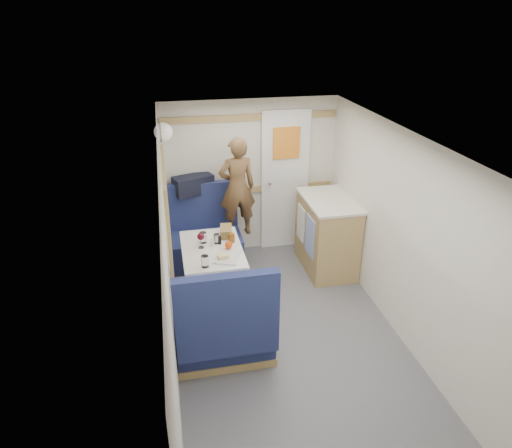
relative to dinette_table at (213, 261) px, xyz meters
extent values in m
plane|color=#515156|center=(0.65, -1.00, -0.57)|extent=(4.50, 4.50, 0.00)
plane|color=silver|center=(0.65, -1.00, 1.43)|extent=(4.50, 4.50, 0.00)
cube|color=silver|center=(0.65, 1.25, 0.43)|extent=(2.20, 0.02, 2.00)
cube|color=silver|center=(-0.45, -1.00, 0.43)|extent=(0.02, 4.50, 2.00)
cube|color=silver|center=(1.75, -1.00, 0.43)|extent=(0.02, 4.50, 2.00)
cube|color=olive|center=(0.65, 1.23, 0.28)|extent=(2.15, 0.02, 0.08)
cube|color=olive|center=(0.65, 1.23, 1.21)|extent=(2.15, 0.02, 0.08)
cube|color=#9FA48B|center=(-0.43, 0.00, 0.68)|extent=(0.04, 1.30, 0.72)
cube|color=white|center=(1.10, 1.22, 0.36)|extent=(0.62, 0.04, 1.86)
cube|color=orange|center=(1.10, 1.19, 0.88)|extent=(0.34, 0.03, 0.40)
cylinder|color=silver|center=(0.88, 1.17, 0.38)|extent=(0.04, 0.10, 0.04)
cube|color=white|center=(0.00, 0.00, 0.13)|extent=(0.62, 0.92, 0.04)
cylinder|color=silver|center=(0.00, 0.00, -0.22)|extent=(0.08, 0.08, 0.66)
cylinder|color=silver|center=(0.00, 0.00, -0.55)|extent=(0.36, 0.36, 0.03)
cube|color=#181A4D|center=(0.00, 0.80, -0.34)|extent=(0.88, 0.50, 0.45)
cube|color=#181A4D|center=(0.00, 1.08, 0.08)|extent=(0.88, 0.10, 0.80)
cube|color=olive|center=(0.00, 0.80, -0.53)|extent=(0.90, 0.52, 0.08)
cube|color=#181A4D|center=(0.00, -0.80, -0.34)|extent=(0.88, 0.50, 0.45)
cube|color=#181A4D|center=(0.00, -1.08, 0.08)|extent=(0.88, 0.10, 0.80)
cube|color=olive|center=(0.00, -0.80, -0.53)|extent=(0.90, 0.52, 0.08)
cube|color=olive|center=(0.00, 1.12, 0.31)|extent=(0.90, 0.14, 0.04)
sphere|color=white|center=(-0.39, 0.85, 1.18)|extent=(0.20, 0.20, 0.20)
cube|color=olive|center=(1.47, 0.55, -0.12)|extent=(0.54, 0.90, 0.90)
cube|color=silver|center=(1.47, 0.55, 0.34)|extent=(0.56, 0.92, 0.03)
cube|color=#5972B2|center=(1.19, 0.37, -0.02)|extent=(0.01, 0.30, 0.48)
cube|color=silver|center=(1.19, 0.73, -0.02)|extent=(0.01, 0.28, 0.44)
imported|color=brown|center=(0.41, 0.82, 0.49)|extent=(0.46, 0.33, 1.21)
cube|color=black|center=(-0.09, 1.12, 0.45)|extent=(0.52, 0.37, 0.23)
cube|color=silver|center=(0.13, -0.22, 0.16)|extent=(0.33, 0.37, 0.02)
sphere|color=#D56109|center=(0.17, -0.07, 0.21)|extent=(0.08, 0.08, 0.08)
cube|color=#F6D88E|center=(0.08, -0.26, 0.19)|extent=(0.11, 0.08, 0.04)
cylinder|color=white|center=(-0.11, 0.03, 0.16)|extent=(0.06, 0.06, 0.01)
cylinder|color=white|center=(-0.11, 0.03, 0.21)|extent=(0.01, 0.01, 0.10)
sphere|color=#480716|center=(-0.11, 0.03, 0.28)|extent=(0.08, 0.08, 0.08)
cylinder|color=white|center=(-0.11, -0.36, 0.21)|extent=(0.07, 0.07, 0.12)
cylinder|color=white|center=(-0.08, 0.14, 0.21)|extent=(0.07, 0.07, 0.12)
cylinder|color=silver|center=(0.07, 0.11, 0.21)|extent=(0.06, 0.06, 0.10)
cylinder|color=brown|center=(0.22, 0.10, 0.20)|extent=(0.06, 0.06, 0.10)
cylinder|color=black|center=(0.09, 0.08, 0.20)|extent=(0.04, 0.04, 0.09)
cylinder|color=silver|center=(0.01, 0.06, 0.20)|extent=(0.04, 0.04, 0.09)
cube|color=#8D603C|center=(0.19, 0.26, 0.20)|extent=(0.15, 0.25, 0.10)
camera|label=1|loc=(-0.39, -4.16, 2.43)|focal=32.00mm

